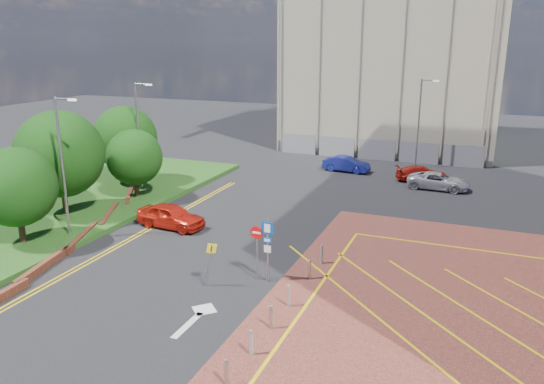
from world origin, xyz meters
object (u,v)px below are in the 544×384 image
Objects in this scene: warning_sign at (210,259)px; car_red_left at (171,216)px; tree_d at (125,138)px; sign_cluster at (264,243)px; car_silver_back at (438,181)px; lamp_left_far at (139,132)px; tree_b at (60,154)px; tree_a at (16,187)px; lamp_back at (420,120)px; tree_c at (134,157)px; lamp_left_near at (63,161)px; car_red_back at (422,174)px; car_blue_back at (346,164)px.

car_red_left is (-6.24, 6.48, -0.68)m from warning_sign.
tree_d is 20.74m from sign_cluster.
lamp_left_far is at bearing 116.63° from car_silver_back.
tree_b is at bearing -98.77° from lamp_left_far.
sign_cluster is at bearing -36.82° from lamp_left_far.
tree_a is 1.69× the size of sign_cluster.
car_red_left is at bearing -118.69° from lamp_back.
tree_c is 15.89m from warning_sign.
lamp_left_near is (1.58, 2.00, 1.16)m from tree_a.
sign_cluster reaches higher than car_red_back.
car_silver_back is (14.59, 15.39, -0.10)m from car_red_left.
tree_c is at bearing 122.11° from car_silver_back.
lamp_back reaches higher than tree_b.
tree_d is at bearing 144.42° from sign_cluster.
lamp_back reaches higher than car_red_back.
tree_b is 27.85m from car_red_back.
tree_a is 0.68× the size of lamp_left_near.
tree_b is 7.10m from lamp_left_far.
tree_b reaches higher than sign_cluster.
sign_cluster is at bearing -4.56° from lamp_left_near.
tree_d is at bearing 100.89° from tree_a.
tree_b is 1.38× the size of tree_c.
lamp_left_far is 1.88× the size of car_red_back.
tree_a is 0.89× the size of tree_d.
car_silver_back is (8.36, 21.86, -0.78)m from warning_sign.
car_red_back is (18.60, 13.39, -2.58)m from tree_c.
warning_sign is at bearing -42.68° from tree_d.
lamp_left_far is at bearing 100.45° from car_red_back.
tree_c is 1.53× the size of sign_cluster.
sign_cluster is 22.95m from car_red_back.
car_red_left is 1.07× the size of car_blue_back.
tree_c is at bearing 68.20° from tree_b.
lamp_left_far reaches higher than car_red_left.
warning_sign is (-2.07, -1.56, -0.52)m from sign_cluster.
tree_d reaches higher than car_red_left.
car_red_back is (19.10, 23.39, -2.89)m from tree_a.
lamp_left_far is at bearing 92.01° from tree_a.
sign_cluster is at bearing -14.26° from tree_b.
tree_d reaches higher than car_blue_back.
car_silver_back is (6.28, 20.30, -1.30)m from sign_cluster.
tree_d is 11.50m from car_red_left.
lamp_left_near is 27.94m from car_red_back.
lamp_left_near reaches higher than sign_cluster.
tree_c reaches higher than sign_cluster.
tree_d is at bearing 154.32° from lamp_left_far.
tree_c is at bearing -45.00° from tree_d.
lamp_back reaches higher than tree_d.
car_red_back is at bearing 30.26° from lamp_left_far.
sign_cluster reaches higher than warning_sign.
warning_sign is 24.94m from car_red_back.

